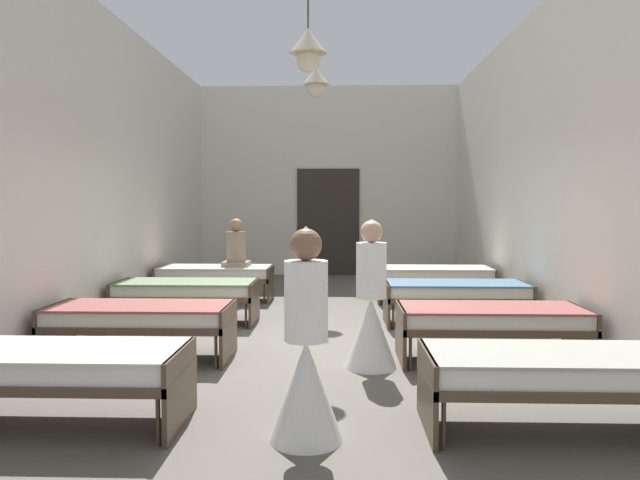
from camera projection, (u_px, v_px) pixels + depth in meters
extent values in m
cube|color=#59544C|center=(318.00, 343.00, 7.25)|extent=(6.36, 13.54, 0.10)
cube|color=silver|center=(328.00, 181.00, 13.67)|extent=(6.16, 0.20, 4.25)
cube|color=silver|center=(69.00, 162.00, 7.22)|extent=(0.20, 12.94, 4.25)
cube|color=silver|center=(573.00, 161.00, 7.02)|extent=(0.20, 12.94, 4.25)
cube|color=#2D2823|center=(328.00, 222.00, 13.61)|extent=(1.40, 0.06, 2.40)
cylinder|color=brown|center=(308.00, 3.00, 7.01)|extent=(0.02, 0.02, 0.58)
cone|color=beige|center=(308.00, 41.00, 7.03)|extent=(0.44, 0.44, 0.28)
sphere|color=beige|center=(308.00, 60.00, 7.05)|extent=(0.28, 0.28, 0.28)
cylinder|color=brown|center=(316.00, 56.00, 10.01)|extent=(0.02, 0.02, 0.35)
cone|color=beige|center=(316.00, 76.00, 10.03)|extent=(0.44, 0.44, 0.28)
sphere|color=beige|center=(316.00, 89.00, 10.05)|extent=(0.28, 0.28, 0.28)
cylinder|color=#473828|center=(158.00, 421.00, 4.07)|extent=(0.03, 0.03, 0.34)
cylinder|color=#473828|center=(185.00, 388.00, 4.79)|extent=(0.03, 0.03, 0.34)
cube|color=#473828|center=(56.00, 375.00, 4.44)|extent=(1.90, 0.84, 0.07)
cube|color=#473828|center=(181.00, 388.00, 4.42)|extent=(0.04, 0.84, 0.57)
cube|color=white|center=(55.00, 361.00, 4.44)|extent=(1.82, 0.78, 0.14)
cube|color=beige|center=(55.00, 350.00, 4.43)|extent=(1.86, 0.82, 0.02)
cylinder|color=#473828|center=(444.00, 425.00, 4.01)|extent=(0.03, 0.03, 0.34)
cylinder|color=#473828|center=(428.00, 391.00, 4.72)|extent=(0.03, 0.03, 0.34)
cube|color=#473828|center=(557.00, 380.00, 4.32)|extent=(1.90, 0.84, 0.07)
cube|color=#473828|center=(427.00, 390.00, 4.36)|extent=(0.04, 0.84, 0.57)
cube|color=white|center=(558.00, 365.00, 4.32)|extent=(1.82, 0.78, 0.14)
cube|color=#9E9E93|center=(558.00, 354.00, 4.31)|extent=(1.86, 0.82, 0.02)
cylinder|color=#473828|center=(43.00, 350.00, 6.02)|extent=(0.03, 0.03, 0.34)
cylinder|color=#473828|center=(75.00, 334.00, 6.74)|extent=(0.03, 0.03, 0.34)
cylinder|color=#473828|center=(216.00, 352.00, 5.96)|extent=(0.03, 0.03, 0.34)
cylinder|color=#473828|center=(229.00, 336.00, 6.68)|extent=(0.03, 0.03, 0.34)
cube|color=#473828|center=(141.00, 323.00, 6.34)|extent=(1.90, 0.84, 0.07)
cube|color=#473828|center=(54.00, 331.00, 6.38)|extent=(0.04, 0.84, 0.57)
cube|color=#473828|center=(229.00, 332.00, 6.31)|extent=(0.04, 0.84, 0.57)
cube|color=silver|center=(141.00, 313.00, 6.33)|extent=(1.82, 0.78, 0.14)
cube|color=#8C4C47|center=(140.00, 306.00, 6.33)|extent=(1.86, 0.82, 0.02)
cylinder|color=#473828|center=(410.00, 353.00, 5.90)|extent=(0.03, 0.03, 0.34)
cylinder|color=#473828|center=(403.00, 337.00, 6.62)|extent=(0.03, 0.03, 0.34)
cylinder|color=#473828|center=(590.00, 355.00, 5.84)|extent=(0.03, 0.03, 0.34)
cylinder|color=#473828|center=(563.00, 338.00, 6.56)|extent=(0.03, 0.03, 0.34)
cube|color=#473828|center=(491.00, 326.00, 6.22)|extent=(1.90, 0.84, 0.07)
cube|color=#473828|center=(401.00, 333.00, 6.25)|extent=(0.04, 0.84, 0.57)
cube|color=#473828|center=(582.00, 335.00, 6.19)|extent=(0.04, 0.84, 0.57)
cube|color=silver|center=(491.00, 316.00, 6.21)|extent=(1.82, 0.78, 0.14)
cube|color=#8C4C47|center=(491.00, 308.00, 6.21)|extent=(1.86, 0.82, 0.02)
cylinder|color=#473828|center=(114.00, 315.00, 7.92)|extent=(0.03, 0.03, 0.34)
cylinder|color=#473828|center=(133.00, 305.00, 8.64)|extent=(0.03, 0.03, 0.34)
cylinder|color=#473828|center=(246.00, 316.00, 7.86)|extent=(0.03, 0.03, 0.34)
cylinder|color=#473828|center=(254.00, 306.00, 8.58)|extent=(0.03, 0.03, 0.34)
cube|color=#473828|center=(187.00, 295.00, 8.23)|extent=(1.90, 0.84, 0.07)
cube|color=#473828|center=(120.00, 302.00, 8.27)|extent=(0.04, 0.84, 0.57)
cube|color=#473828|center=(254.00, 302.00, 8.21)|extent=(0.04, 0.84, 0.57)
cube|color=silver|center=(186.00, 288.00, 8.23)|extent=(1.82, 0.78, 0.14)
cube|color=slate|center=(186.00, 282.00, 8.22)|extent=(1.86, 0.82, 0.02)
cylinder|color=#473828|center=(393.00, 317.00, 7.80)|extent=(0.03, 0.03, 0.34)
cylinder|color=#473828|center=(389.00, 307.00, 8.51)|extent=(0.03, 0.03, 0.34)
cylinder|color=#473828|center=(529.00, 317.00, 7.74)|extent=(0.03, 0.03, 0.34)
cylinder|color=#473828|center=(513.00, 308.00, 8.46)|extent=(0.03, 0.03, 0.34)
cube|color=#473828|center=(456.00, 297.00, 8.11)|extent=(1.90, 0.84, 0.07)
cube|color=#473828|center=(387.00, 303.00, 8.15)|extent=(0.04, 0.84, 0.57)
cube|color=#473828|center=(525.00, 304.00, 8.09)|extent=(0.04, 0.84, 0.57)
cube|color=silver|center=(456.00, 289.00, 8.11)|extent=(1.82, 0.78, 0.14)
cube|color=slate|center=(456.00, 283.00, 8.10)|extent=(1.86, 0.82, 0.02)
cylinder|color=#473828|center=(158.00, 293.00, 9.81)|extent=(0.03, 0.03, 0.34)
cylinder|color=#473828|center=(170.00, 287.00, 10.53)|extent=(0.03, 0.03, 0.34)
cylinder|color=#473828|center=(264.00, 294.00, 9.75)|extent=(0.03, 0.03, 0.34)
cylinder|color=#473828|center=(269.00, 287.00, 10.47)|extent=(0.03, 0.03, 0.34)
cube|color=#473828|center=(215.00, 278.00, 10.13)|extent=(1.90, 0.84, 0.07)
cube|color=#473828|center=(161.00, 283.00, 10.17)|extent=(0.04, 0.84, 0.57)
cube|color=#473828|center=(270.00, 284.00, 10.10)|extent=(0.04, 0.84, 0.57)
cube|color=silver|center=(215.00, 272.00, 10.12)|extent=(1.82, 0.78, 0.14)
cube|color=beige|center=(215.00, 267.00, 10.12)|extent=(1.86, 0.82, 0.02)
cylinder|color=#473828|center=(383.00, 294.00, 9.69)|extent=(0.03, 0.03, 0.34)
cylinder|color=#473828|center=(380.00, 288.00, 10.41)|extent=(0.03, 0.03, 0.34)
cylinder|color=#473828|center=(492.00, 295.00, 9.63)|extent=(0.03, 0.03, 0.34)
cylinder|color=#473828|center=(481.00, 288.00, 10.35)|extent=(0.03, 0.03, 0.34)
cube|color=#473828|center=(434.00, 279.00, 10.01)|extent=(1.90, 0.84, 0.07)
cube|color=#473828|center=(378.00, 284.00, 10.04)|extent=(0.04, 0.84, 0.57)
cube|color=#473828|center=(490.00, 285.00, 9.98)|extent=(0.04, 0.84, 0.57)
cube|color=silver|center=(434.00, 273.00, 10.00)|extent=(1.82, 0.78, 0.14)
cube|color=beige|center=(434.00, 268.00, 10.00)|extent=(1.86, 0.82, 0.02)
cone|color=white|center=(306.00, 391.00, 4.15)|extent=(0.52, 0.52, 0.70)
cylinder|color=white|center=(306.00, 301.00, 4.12)|extent=(0.30, 0.30, 0.55)
sphere|color=#846047|center=(306.00, 245.00, 4.09)|extent=(0.22, 0.22, 0.22)
cone|color=white|center=(306.00, 233.00, 4.09)|extent=(0.18, 0.18, 0.10)
cone|color=white|center=(371.00, 333.00, 5.99)|extent=(0.52, 0.52, 0.70)
cylinder|color=white|center=(371.00, 270.00, 5.95)|extent=(0.30, 0.30, 0.55)
sphere|color=tan|center=(372.00, 232.00, 5.93)|extent=(0.22, 0.22, 0.22)
cone|color=white|center=(372.00, 224.00, 5.92)|extent=(0.18, 0.18, 0.10)
cylinder|color=gray|center=(236.00, 249.00, 10.14)|extent=(0.32, 0.32, 0.58)
cube|color=gray|center=(236.00, 264.00, 10.15)|extent=(0.44, 0.44, 0.08)
sphere|color=#A87A5B|center=(236.00, 225.00, 10.11)|extent=(0.22, 0.22, 0.22)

